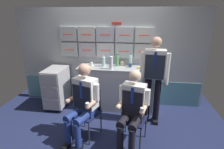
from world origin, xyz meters
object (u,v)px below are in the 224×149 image
service_trolley (57,87)px  folding_chair_left (89,107)px  water_bottle_blue_cap (130,60)px  crew_member_standing (154,74)px  crew_member_left (83,100)px  paper_cup_tan (122,64)px  snack_banana (141,67)px  crew_member_right (132,107)px  folding_chair_right (135,111)px

service_trolley → folding_chair_left: 1.27m
water_bottle_blue_cap → crew_member_standing: bearing=-51.7°
crew_member_left → paper_cup_tan: size_ratio=16.17×
crew_member_standing → snack_banana: crew_member_standing is taller
folding_chair_left → crew_member_right: 0.78m
service_trolley → folding_chair_left: (0.96, -0.82, 0.03)m
folding_chair_left → crew_member_left: (-0.06, -0.15, 0.20)m
crew_member_right → snack_banana: size_ratio=7.18×
snack_banana → crew_member_left: bearing=-129.8°
crew_member_standing → folding_chair_right: bearing=-119.5°
folding_chair_left → crew_member_standing: (1.10, 0.52, 0.46)m
crew_member_right → paper_cup_tan: 1.37m
folding_chair_right → water_bottle_blue_cap: size_ratio=3.19×
crew_member_right → water_bottle_blue_cap: size_ratio=4.74×
folding_chair_right → snack_banana: size_ratio=4.83×
paper_cup_tan → crew_member_right: bearing=-78.5°
crew_member_left → service_trolley: bearing=133.1°
folding_chair_left → crew_member_left: bearing=-110.5°
folding_chair_right → crew_member_right: bearing=-105.1°
crew_member_right → snack_banana: crew_member_right is taller
crew_member_standing → snack_banana: 0.49m
folding_chair_left → snack_banana: 1.36m
crew_member_standing → folding_chair_left: bearing=-154.6°
service_trolley → crew_member_left: (0.91, -0.97, 0.23)m
water_bottle_blue_cap → paper_cup_tan: (-0.17, 0.01, -0.08)m
folding_chair_right → crew_member_standing: (0.32, 0.56, 0.46)m
crew_member_right → crew_member_standing: size_ratio=0.75×
folding_chair_right → water_bottle_blue_cap: bearing=96.8°
service_trolley → folding_chair_right: service_trolley is taller
folding_chair_right → crew_member_standing: bearing=60.5°
folding_chair_left → crew_member_right: (0.73, -0.20, 0.17)m
crew_member_left → paper_cup_tan: bearing=67.3°
water_bottle_blue_cap → paper_cup_tan: bearing=177.4°
crew_member_left → snack_banana: 1.45m
folding_chair_right → paper_cup_tan: (-0.31, 1.15, 0.48)m
service_trolley → snack_banana: snack_banana is taller
folding_chair_left → crew_member_left: 0.26m
folding_chair_left → folding_chair_right: 0.78m
folding_chair_right → crew_member_right: size_ratio=0.67×
paper_cup_tan → folding_chair_right: bearing=-75.0°
service_trolley → crew_member_right: bearing=-31.0°
crew_member_left → water_bottle_blue_cap: bearing=60.8°
service_trolley → paper_cup_tan: (1.43, 0.28, 0.51)m
crew_member_right → snack_banana: bearing=83.8°
folding_chair_left → crew_member_left: crew_member_left is taller
service_trolley → crew_member_standing: crew_member_standing is taller
snack_banana → water_bottle_blue_cap: bearing=146.0°
service_trolley → crew_member_left: bearing=-46.9°
crew_member_right → crew_member_left: bearing=176.3°
crew_member_right → crew_member_standing: 0.86m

